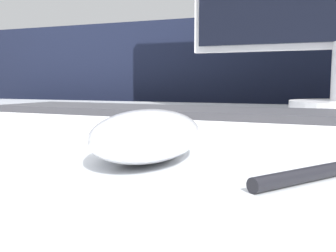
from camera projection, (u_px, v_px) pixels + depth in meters
name	position (u px, v px, depth m)	size (l,w,h in m)	color
partition_panel	(266.00, 194.00, 1.12)	(5.00, 0.03, 1.00)	black
computer_mouse_near	(147.00, 134.00, 0.27)	(0.09, 0.14, 0.03)	white
keyboard	(157.00, 118.00, 0.46)	(0.44, 0.15, 0.02)	silver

